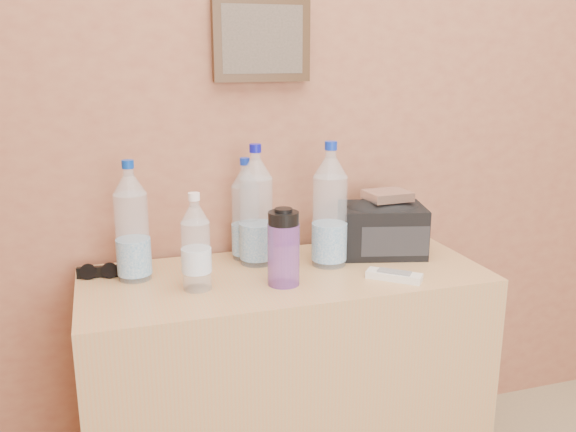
% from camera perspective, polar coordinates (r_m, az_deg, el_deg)
% --- Properties ---
extents(picture_frame, '(0.30, 0.03, 0.25)m').
position_cam_1_polar(picture_frame, '(1.91, -2.48, 16.18)').
color(picture_frame, '#382311').
rests_on(picture_frame, room_shell).
extents(dresser, '(1.18, 0.49, 0.74)m').
position_cam_1_polar(dresser, '(1.95, -0.23, -15.55)').
color(dresser, '#A47E5A').
rests_on(dresser, ground).
extents(pet_large_a, '(0.09, 0.09, 0.34)m').
position_cam_1_polar(pet_large_a, '(1.76, -14.38, -1.06)').
color(pet_large_a, silver).
rests_on(pet_large_a, dresser).
extents(pet_large_b, '(0.10, 0.10, 0.37)m').
position_cam_1_polar(pet_large_b, '(1.84, -3.00, 0.40)').
color(pet_large_b, silver).
rests_on(pet_large_b, dresser).
extents(pet_large_c, '(0.09, 0.09, 0.32)m').
position_cam_1_polar(pet_large_c, '(1.89, -3.97, 0.14)').
color(pet_large_c, silver).
rests_on(pet_large_c, dresser).
extents(pet_large_d, '(0.10, 0.10, 0.38)m').
position_cam_1_polar(pet_large_d, '(1.82, 3.93, 0.41)').
color(pet_large_d, silver).
rests_on(pet_large_d, dresser).
extents(pet_small, '(0.08, 0.08, 0.27)m').
position_cam_1_polar(pet_small, '(1.66, -8.60, -2.93)').
color(pet_small, white).
rests_on(pet_small, dresser).
extents(nalgene_bottle, '(0.09, 0.09, 0.22)m').
position_cam_1_polar(nalgene_bottle, '(1.68, -0.42, -2.95)').
color(nalgene_bottle, purple).
rests_on(nalgene_bottle, dresser).
extents(sunglasses, '(0.13, 0.06, 0.03)m').
position_cam_1_polar(sunglasses, '(1.84, -17.22, -5.00)').
color(sunglasses, black).
rests_on(sunglasses, dresser).
extents(ac_remote, '(0.15, 0.14, 0.02)m').
position_cam_1_polar(ac_remote, '(1.77, 9.90, -5.54)').
color(ac_remote, silver).
rests_on(ac_remote, dresser).
extents(toiletry_bag, '(0.30, 0.25, 0.18)m').
position_cam_1_polar(toiletry_bag, '(1.97, 8.77, -0.99)').
color(toiletry_bag, black).
rests_on(toiletry_bag, dresser).
extents(foil_packet, '(0.14, 0.12, 0.03)m').
position_cam_1_polar(foil_packet, '(1.94, 9.29, 1.91)').
color(foil_packet, white).
rests_on(foil_packet, toiletry_bag).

